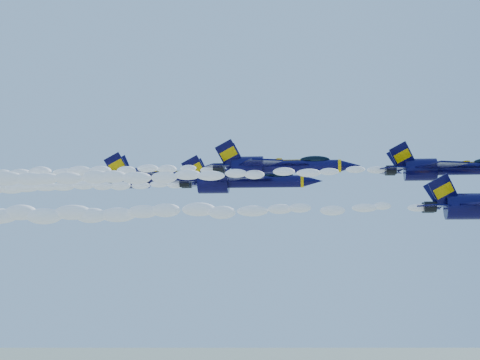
# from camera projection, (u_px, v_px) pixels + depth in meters

# --- Properties ---
(smoke_trail_jet_lead) EXTENTS (45.91, 1.87, 1.69)m
(smoke_trail_jet_lead) POSITION_uv_depth(u_px,v_px,m) (179.00, 212.00, 63.99)
(smoke_trail_jet_lead) COLOR white
(jet_second) EXTENTS (15.04, 12.33, 5.59)m
(jet_second) POSITION_uv_depth(u_px,v_px,m) (450.00, 168.00, 68.64)
(jet_second) COLOR #0A0734
(smoke_trail_jet_second) EXTENTS (45.91, 1.80, 1.62)m
(smoke_trail_jet_second) POSITION_uv_depth(u_px,v_px,m) (170.00, 176.00, 71.85)
(smoke_trail_jet_second) COLOR white
(jet_third) EXTENTS (16.77, 13.76, 6.23)m
(jet_third) POSITION_uv_depth(u_px,v_px,m) (277.00, 166.00, 76.50)
(jet_third) COLOR #0A0734
(smoke_trail_jet_third) EXTENTS (45.91, 2.00, 1.80)m
(smoke_trail_jet_third) POSITION_uv_depth(u_px,v_px,m) (25.00, 173.00, 79.79)
(smoke_trail_jet_third) COLOR white
(jet_fourth) EXTENTS (18.63, 15.28, 6.92)m
(jet_fourth) POSITION_uv_depth(u_px,v_px,m) (242.00, 181.00, 87.28)
(jet_fourth) COLOR #0A0734
(smoke_trail_jet_fourth) EXTENTS (45.91, 2.22, 2.00)m
(smoke_trail_jet_fourth) POSITION_uv_depth(u_px,v_px,m) (16.00, 187.00, 90.65)
(smoke_trail_jet_fourth) COLOR white
(jet_fifth) EXTENTS (19.61, 16.09, 7.29)m
(jet_fifth) POSITION_uv_depth(u_px,v_px,m) (161.00, 177.00, 97.38)
(jet_fifth) COLOR #0A0734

